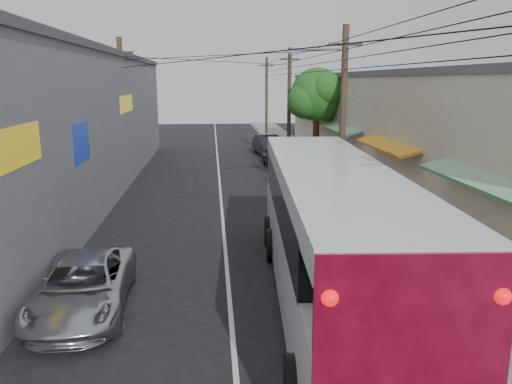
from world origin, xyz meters
TOP-DOWN VIEW (x-y plane):
  - sidewalk at (6.50, 20.00)m, footprint 3.00×80.00m
  - building_right at (10.99, 22.00)m, footprint 7.09×40.00m
  - building_left at (-8.50, 18.00)m, footprint 7.20×36.00m
  - utility_poles at (3.13, 20.33)m, footprint 11.80×45.28m
  - street_tree at (6.87, 26.02)m, footprint 4.40×4.00m
  - coach_bus at (2.59, 4.11)m, footprint 3.61×12.95m
  - jeepney at (-3.70, 4.05)m, footprint 2.45×4.96m
  - parked_suv at (4.01, 15.65)m, footprint 2.48×5.66m
  - parked_car_mid at (3.99, 25.21)m, footprint 1.80×4.00m
  - parked_car_far at (3.98, 30.78)m, footprint 2.14×4.86m
  - pedestrian_near at (5.66, 9.19)m, footprint 0.71×0.56m
  - pedestrian_far at (7.60, 15.56)m, footprint 0.77×0.61m

SIDE VIEW (x-z plane):
  - sidewalk at x=6.50m, z-range 0.00..0.12m
  - parked_car_mid at x=3.99m, z-range 0.00..1.33m
  - jeepney at x=-3.70m, z-range 0.00..1.35m
  - parked_car_far at x=3.98m, z-range 0.00..1.55m
  - parked_suv at x=4.01m, z-range 0.00..1.62m
  - pedestrian_far at x=7.60m, z-range 0.12..1.66m
  - pedestrian_near at x=5.66m, z-range 0.12..1.85m
  - coach_bus at x=2.59m, z-range 0.07..3.76m
  - building_right at x=10.99m, z-range 0.03..6.28m
  - building_left at x=-8.50m, z-range 0.03..7.28m
  - utility_poles at x=3.13m, z-range 0.13..8.13m
  - street_tree at x=6.87m, z-range 1.37..7.97m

